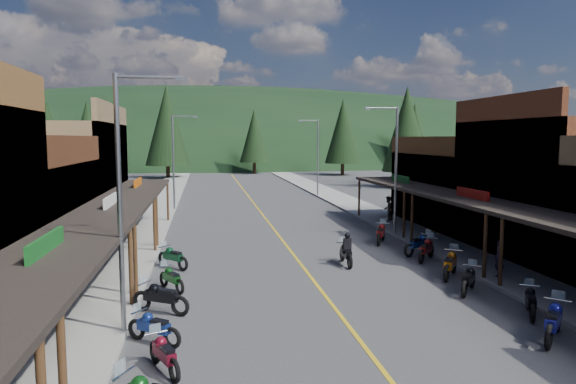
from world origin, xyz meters
name	(u,v)px	position (x,y,z in m)	size (l,w,h in m)	color
ground	(309,275)	(0.00, 0.00, 0.00)	(220.00, 220.00, 0.00)	#38383A
centerline	(260,212)	(0.00, 20.00, 0.01)	(0.15, 90.00, 0.01)	gold
sidewalk_west	(153,213)	(-8.70, 20.00, 0.07)	(3.40, 94.00, 0.15)	gray
sidewalk_east	(361,209)	(8.70, 20.00, 0.07)	(3.40, 94.00, 0.15)	gray
shop_west_3	(52,180)	(-13.78, 11.30, 3.52)	(10.90, 10.20, 8.20)	brown
shop_east_2	(564,188)	(13.78, 1.70, 3.52)	(10.90, 9.00, 8.20)	#562B19
shop_east_3	(468,189)	(13.75, 11.30, 2.53)	(10.90, 10.20, 6.20)	#4C2D16
streetlight_0	(124,192)	(-6.95, -6.00, 4.46)	(2.16, 0.18, 8.00)	gray
streetlight_1	(175,158)	(-6.95, 22.00, 4.46)	(2.16, 0.18, 8.00)	gray
streetlight_2	(394,165)	(6.95, 8.00, 4.46)	(2.16, 0.18, 8.00)	gray
streetlight_3	(316,154)	(6.95, 30.00, 4.46)	(2.16, 0.18, 8.00)	gray
ridge_hill	(219,158)	(0.00, 135.00, 0.00)	(310.00, 140.00, 60.00)	black
pine_1	(88,131)	(-24.00, 70.00, 7.24)	(5.88, 5.88, 12.50)	black
pine_2	(167,126)	(-10.00, 58.00, 7.99)	(6.72, 6.72, 14.00)	black
pine_3	(254,136)	(4.00, 66.00, 6.48)	(5.04, 5.04, 11.00)	black
pine_4	(343,131)	(18.00, 60.00, 7.24)	(5.88, 5.88, 12.50)	black
pine_5	(407,128)	(34.00, 72.00, 7.99)	(6.72, 6.72, 14.00)	black
pine_6	(487,136)	(46.00, 64.00, 6.48)	(5.04, 5.04, 11.00)	black
pine_7	(48,132)	(-32.00, 76.00, 7.24)	(5.88, 5.88, 12.50)	black
pine_8	(48,139)	(-22.00, 40.00, 5.98)	(4.48, 4.48, 10.00)	black
pine_9	(414,136)	(24.00, 45.00, 6.38)	(4.93, 4.93, 10.80)	black
pine_10	(102,133)	(-18.00, 50.00, 6.78)	(5.38, 5.38, 11.60)	black
pine_11	(407,129)	(20.00, 38.00, 7.19)	(5.82, 5.82, 12.40)	black
bike_west_4	(164,353)	(-5.66, -8.86, 0.55)	(0.64, 1.92, 1.10)	maroon
bike_west_5	(154,326)	(-6.11, -6.90, 0.56)	(0.66, 1.97, 1.13)	navy
bike_west_6	(161,296)	(-6.13, -4.18, 0.63)	(0.74, 2.21, 1.26)	black
bike_west_7	(171,277)	(-5.92, -1.48, 0.55)	(0.64, 1.91, 1.09)	#0D4113
bike_west_8	(173,256)	(-6.08, 2.13, 0.59)	(0.69, 2.08, 1.19)	#0C3C20
bike_east_4	(554,320)	(5.73, -8.59, 0.67)	(0.78, 2.34, 1.34)	navy
bike_east_5	(531,300)	(6.43, -6.49, 0.56)	(0.65, 1.96, 1.12)	black
bike_east_6	(469,278)	(5.66, -3.71, 0.60)	(0.69, 2.08, 1.19)	black
bike_east_7	(450,263)	(6.00, -1.51, 0.67)	(0.78, 2.35, 1.34)	#98510A
bike_east_8	(426,248)	(6.31, 1.65, 0.63)	(0.74, 2.22, 1.27)	maroon
bike_east_9	(419,243)	(6.46, 2.86, 0.63)	(0.73, 2.20, 1.26)	navy
bike_east_10	(381,232)	(5.52, 6.07, 0.66)	(0.77, 2.30, 1.31)	maroon
rider_on_bike	(346,252)	(2.11, 1.41, 0.65)	(0.77, 2.14, 1.62)	black
pedestrian_east_a	(499,259)	(7.78, -2.35, 0.97)	(0.60, 0.39, 1.63)	#292030
pedestrian_east_b	(388,208)	(8.54, 13.12, 1.03)	(0.86, 0.50, 1.77)	brown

